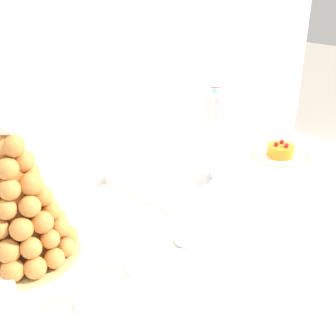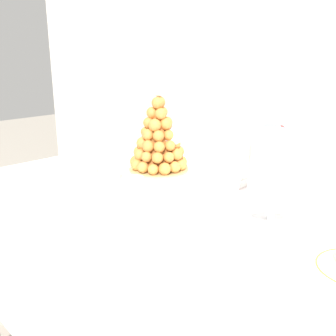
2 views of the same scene
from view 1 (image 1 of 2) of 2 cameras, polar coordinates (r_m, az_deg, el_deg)
buffet_table at (r=1.09m, az=0.88°, el=-12.01°), size 1.48×0.96×0.77m
serving_tray at (r=0.95m, az=-11.92°, el=-11.72°), size 0.55×0.44×0.02m
croquembouche at (r=0.93m, az=-18.49°, el=-4.72°), size 0.22×0.22×0.31m
dessert_cup_mid_left at (r=0.84m, az=-10.43°, el=-15.43°), size 0.05×0.05×0.06m
dessert_cup_centre at (r=0.90m, az=-3.99°, el=-11.75°), size 0.05×0.05×0.05m
dessert_cup_mid_right at (r=0.97m, az=2.21°, el=-8.02°), size 0.05×0.05×0.06m
macaron_goblet at (r=1.19m, az=5.95°, el=5.33°), size 0.13×0.13×0.28m
fruit_tart_plate at (r=1.42m, az=14.12°, el=1.81°), size 0.18×0.18×0.05m
wine_glass at (r=0.97m, az=-17.65°, el=-3.10°), size 0.07×0.07×0.17m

